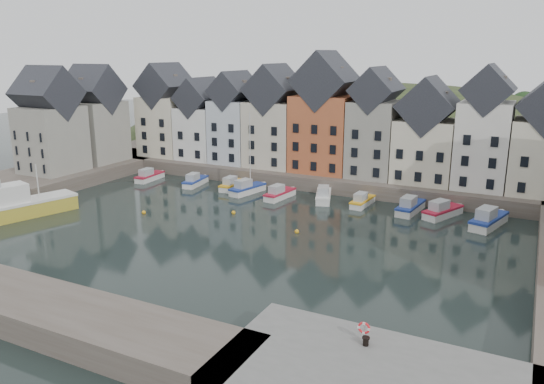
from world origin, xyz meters
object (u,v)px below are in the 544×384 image
Objects in this scene: large_vessel at (18,205)px; mooring_bollard at (366,341)px; boat_d at (247,188)px; boat_a at (149,176)px; life_ring_post at (364,328)px.

large_vessel is 23.26× the size of mooring_bollard.
mooring_bollard is at bearing 1.85° from large_vessel.
boat_d is 20.92× the size of mooring_bollard.
boat_a is 4.47× the size of life_ring_post.
boat_d reaches higher than large_vessel.
boat_a is 0.50× the size of boat_d.
life_ring_post reaches higher than mooring_bollard.
large_vessel is 48.83m from mooring_bollard.
mooring_bollard is 0.43× the size of life_ring_post.
boat_d is at bearing 128.93° from mooring_bollard.
mooring_bollard reaches higher than boat_a.
life_ring_post is (27.81, -34.33, 2.10)m from boat_d.
large_vessel reaches higher than boat_a.
life_ring_post is at bearing 122.43° from mooring_bollard.
boat_d is at bearing -3.46° from boat_a.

